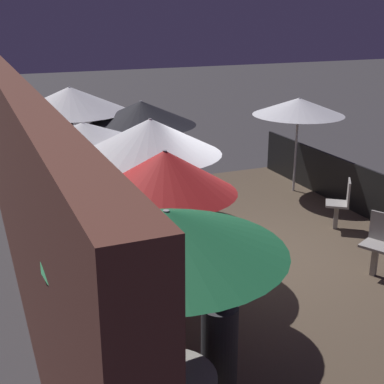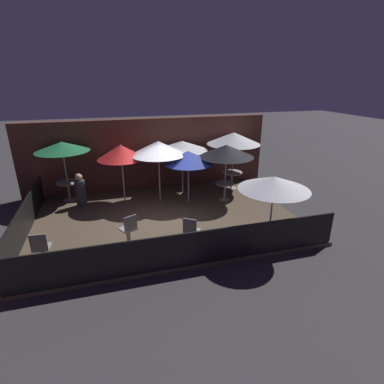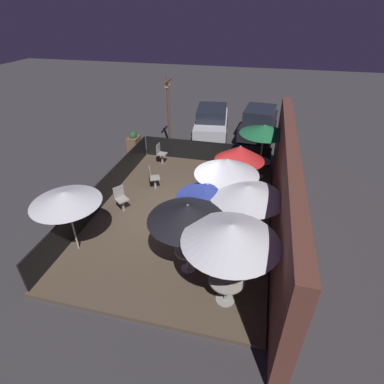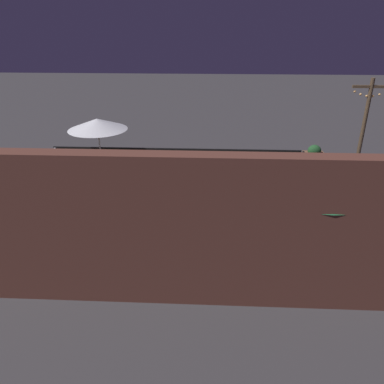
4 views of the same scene
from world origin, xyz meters
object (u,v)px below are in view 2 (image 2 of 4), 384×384
(patio_umbrella_7, at_px, (188,157))
(dining_table_2, at_px, (68,186))
(patio_umbrella_3, at_px, (121,152))
(patio_chair_2, at_px, (191,231))
(patio_umbrella_2, at_px, (62,147))
(patio_umbrella_4, at_px, (158,148))
(patio_chair_0, at_px, (41,247))
(patron_0, at_px, (81,192))
(patio_umbrella_5, at_px, (182,146))
(patio_umbrella_1, at_px, (226,151))
(dining_table_1, at_px, (225,187))
(patio_umbrella_6, at_px, (274,183))
(patio_umbrella_0, at_px, (234,138))
(patio_chair_1, at_px, (129,228))
(dining_table_0, at_px, (232,175))

(patio_umbrella_7, height_order, dining_table_2, patio_umbrella_7)
(patio_umbrella_3, relative_size, patio_chair_2, 2.39)
(patio_umbrella_2, distance_m, patio_umbrella_3, 2.21)
(patio_umbrella_2, height_order, patio_umbrella_4, patio_umbrella_4)
(patio_umbrella_2, height_order, patio_chair_0, patio_umbrella_2)
(patio_umbrella_7, relative_size, dining_table_2, 2.35)
(patio_chair_2, height_order, patron_0, patron_0)
(patio_umbrella_5, xyz_separation_m, patio_chair_2, (-0.87, -4.38, -1.45))
(patio_umbrella_1, bearing_deg, dining_table_1, 90.00)
(patio_umbrella_6, bearing_deg, patio_umbrella_7, 110.46)
(patio_umbrella_6, distance_m, patio_chair_2, 2.61)
(patio_umbrella_3, distance_m, dining_table_2, 2.59)
(patio_umbrella_7, relative_size, dining_table_1, 2.75)
(patio_umbrella_0, xyz_separation_m, patio_umbrella_3, (-4.56, -0.25, -0.22))
(patio_umbrella_3, relative_size, dining_table_1, 3.06)
(patio_umbrella_4, distance_m, dining_table_2, 3.86)
(dining_table_2, height_order, patio_chair_1, patio_chair_1)
(patio_umbrella_1, distance_m, dining_table_0, 1.97)
(patio_umbrella_4, height_order, patio_chair_1, patio_umbrella_4)
(patio_umbrella_0, relative_size, dining_table_0, 2.74)
(dining_table_0, bearing_deg, patio_umbrella_6, -99.93)
(patio_umbrella_2, distance_m, dining_table_2, 1.53)
(patio_umbrella_6, relative_size, patio_chair_1, 2.16)
(dining_table_2, bearing_deg, patio_umbrella_0, -4.29)
(patio_umbrella_2, xyz_separation_m, patio_chair_1, (1.97, -4.07, -1.61))
(dining_table_1, height_order, dining_table_2, dining_table_2)
(patio_umbrella_7, bearing_deg, patio_umbrella_6, -69.54)
(patio_umbrella_5, height_order, dining_table_1, patio_umbrella_5)
(patio_umbrella_3, relative_size, patio_umbrella_5, 1.04)
(patio_umbrella_6, height_order, dining_table_1, patio_umbrella_6)
(patio_chair_2, relative_size, patron_0, 0.74)
(patio_umbrella_1, distance_m, patio_umbrella_6, 3.47)
(patio_umbrella_6, bearing_deg, patio_chair_2, 168.36)
(patio_umbrella_0, height_order, dining_table_1, patio_umbrella_0)
(patio_umbrella_5, bearing_deg, patio_umbrella_0, -5.54)
(patio_umbrella_0, xyz_separation_m, dining_table_1, (-0.79, -1.16, -1.63))
(patio_umbrella_0, xyz_separation_m, patio_umbrella_7, (-2.19, -0.93, -0.41))
(patio_umbrella_5, height_order, patio_chair_0, patio_umbrella_5)
(patio_umbrella_7, bearing_deg, dining_table_0, 23.04)
(patio_umbrella_3, distance_m, patron_0, 2.10)
(patio_umbrella_3, relative_size, patio_umbrella_7, 1.11)
(patio_umbrella_0, distance_m, patio_umbrella_3, 4.57)
(patio_umbrella_1, distance_m, patio_chair_0, 6.86)
(dining_table_2, xyz_separation_m, patio_chair_1, (1.97, -4.07, -0.08))
(patio_umbrella_2, xyz_separation_m, dining_table_0, (6.63, -0.50, -1.54))
(patio_umbrella_4, relative_size, patio_umbrella_7, 1.17)
(patio_umbrella_1, xyz_separation_m, patio_umbrella_3, (-3.78, 0.91, -0.00))
(patio_umbrella_4, bearing_deg, patio_umbrella_2, 163.33)
(patio_umbrella_4, relative_size, patio_chair_2, 2.51)
(patio_umbrella_6, xyz_separation_m, dining_table_1, (0.02, 3.46, -1.31))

